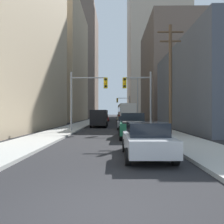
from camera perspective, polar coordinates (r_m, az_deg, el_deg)
name	(u,v)px	position (r m, az deg, el deg)	size (l,w,h in m)	color
ground_plane	(93,218)	(4.44, -4.91, -25.97)	(400.00, 400.00, 0.00)	black
sidewalk_left	(94,120)	(54.27, -4.84, -2.10)	(3.03, 160.00, 0.15)	#9E9E99
sidewalk_right	(133,120)	(54.20, 5.47, -2.10)	(3.03, 160.00, 0.15)	#9E9E99
city_bus	(126,113)	(39.70, 3.64, -0.15)	(2.74, 11.55, 3.40)	silver
pickup_truck_green	(133,126)	(16.84, 5.56, -3.55)	(2.20, 5.47, 1.90)	#195938
cargo_van_black	(99,117)	(28.95, -3.32, -1.42)	(2.16, 5.23, 2.26)	black
sedan_silver	(146,140)	(9.48, 8.99, -7.19)	(1.95, 4.22, 1.52)	#B7BABF
sedan_grey	(125,123)	(25.20, 3.55, -2.78)	(1.95, 4.26, 1.52)	slate
sedan_navy	(101,120)	(34.41, -2.83, -2.07)	(1.95, 4.20, 1.52)	#141E4C
sedan_red	(105,118)	(46.99, -1.97, -1.56)	(1.95, 4.21, 1.52)	maroon
sedan_beige	(121,117)	(50.73, 2.30, -1.45)	(1.95, 4.23, 1.52)	#C6B793
traffic_signal_near_left	(87,91)	(21.83, -6.59, 5.39)	(3.72, 0.44, 6.00)	gray
traffic_signal_near_right	(139,92)	(21.78, 7.02, 5.30)	(2.87, 0.44, 6.00)	gray
traffic_signal_far_right	(124,104)	(52.31, 3.15, 2.14)	(3.23, 0.44, 6.00)	gray
utility_pole_right	(170,77)	(19.51, 15.08, 8.90)	(2.20, 0.28, 9.45)	brown
street_lamp_right	(135,96)	(34.94, 6.08, 4.17)	(2.54, 0.32, 7.50)	gray
building_left_mid_office	(47,64)	(56.23, -16.59, 12.09)	(16.80, 23.08, 27.67)	tan
building_left_far_tower	(73,65)	(98.06, -10.21, 12.05)	(20.42, 23.62, 45.26)	#66564C
building_right_mid_block	(178,74)	(51.17, 17.01, 9.50)	(14.41, 19.47, 20.98)	#66564C
building_right_far_highrise	(156,41)	(103.64, 11.46, 17.80)	(24.29, 26.74, 67.68)	#B7A893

